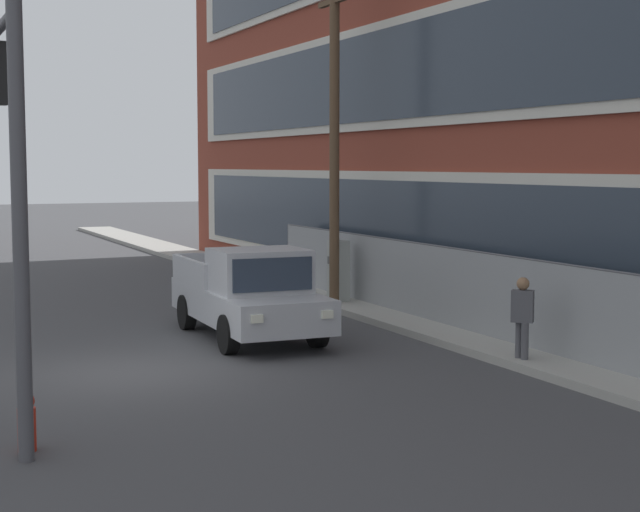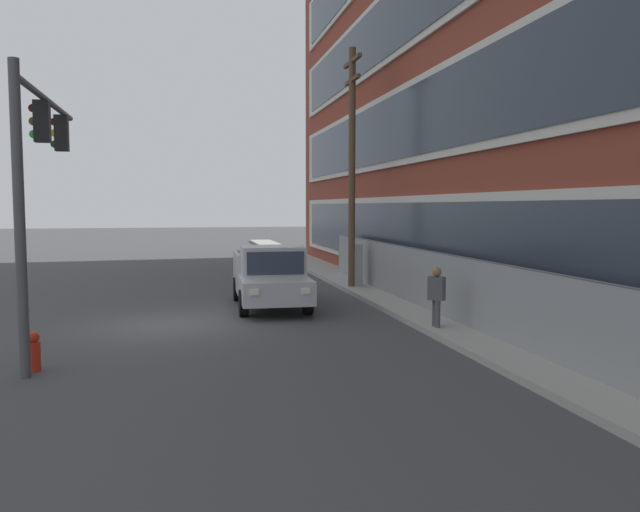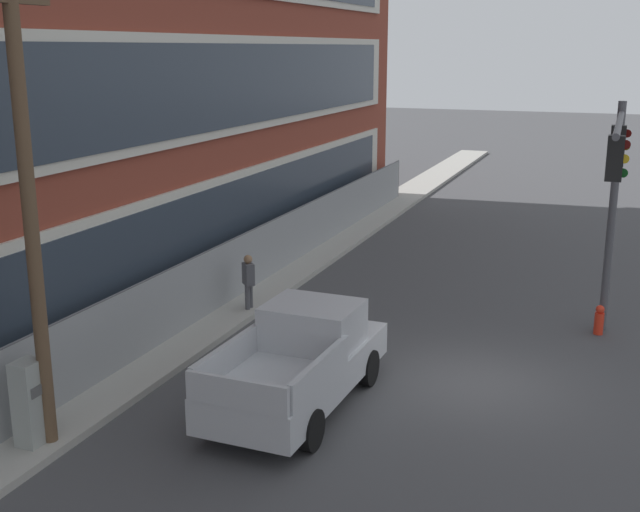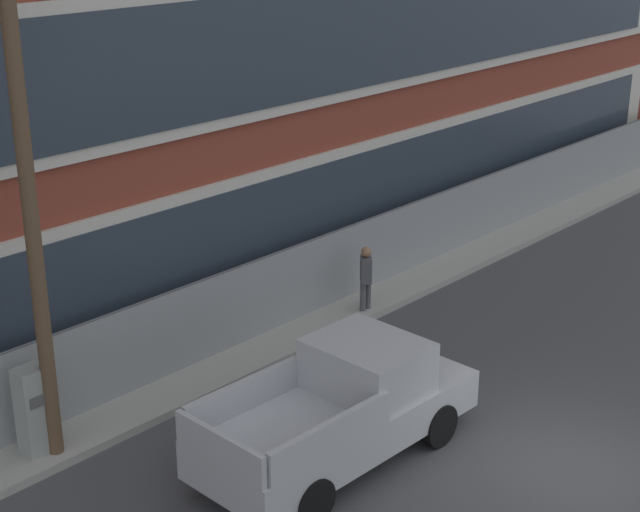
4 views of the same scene
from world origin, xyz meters
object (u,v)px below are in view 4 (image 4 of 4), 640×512
object	(u,v)px
electrical_cabinet	(35,415)
pedestrian_near_cabinet	(366,276)
utility_pole_near_corner	(27,184)
pickup_truck_silver	(343,409)

from	to	relation	value
electrical_cabinet	pedestrian_near_cabinet	world-z (taller)	electrical_cabinet
utility_pole_near_corner	pedestrian_near_cabinet	world-z (taller)	utility_pole_near_corner
pickup_truck_silver	pedestrian_near_cabinet	xyz separation A→B (m)	(4.90, 3.58, 0.02)
electrical_cabinet	pedestrian_near_cabinet	distance (m)	8.52
pickup_truck_silver	utility_pole_near_corner	distance (m)	6.40
pickup_truck_silver	electrical_cabinet	xyz separation A→B (m)	(-3.61, 3.83, -0.06)
utility_pole_near_corner	pedestrian_near_cabinet	bearing A→B (deg)	-0.22
pickup_truck_silver	utility_pole_near_corner	world-z (taller)	utility_pole_near_corner
pickup_truck_silver	utility_pole_near_corner	size ratio (longest dim) A/B	0.59
pickup_truck_silver	electrical_cabinet	world-z (taller)	pickup_truck_silver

